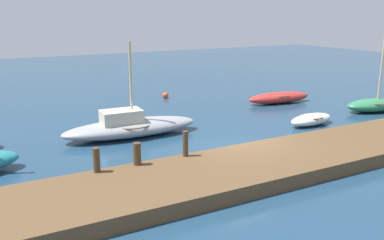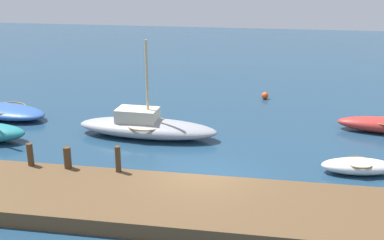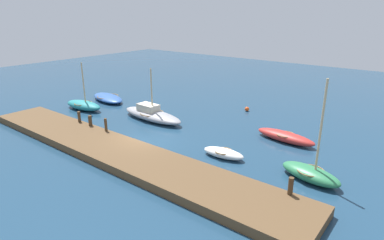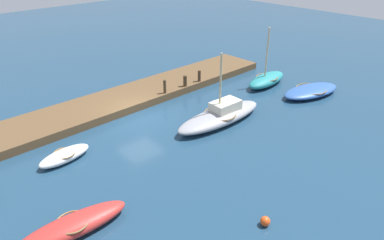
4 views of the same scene
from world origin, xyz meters
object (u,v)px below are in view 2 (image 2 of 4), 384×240
(dinghy_white, at_px, (358,166))
(mooring_post_mid_west, at_px, (67,158))
(mooring_post_west, at_px, (30,154))
(mooring_post_mid_east, at_px, (118,159))
(sailboat_grey, at_px, (146,126))
(motorboat_blue, at_px, (5,111))
(marker_buoy, at_px, (265,96))

(dinghy_white, relative_size, mooring_post_mid_west, 3.56)
(dinghy_white, xyz_separation_m, mooring_post_west, (-11.91, -2.42, 0.64))
(mooring_post_mid_east, bearing_deg, dinghy_white, 15.78)
(sailboat_grey, relative_size, mooring_post_west, 7.73)
(motorboat_blue, xyz_separation_m, mooring_post_west, (4.87, -6.53, 0.61))
(mooring_post_west, bearing_deg, mooring_post_mid_east, 0.00)
(dinghy_white, bearing_deg, sailboat_grey, 158.74)
(mooring_post_west, bearing_deg, dinghy_white, 11.51)
(sailboat_grey, distance_m, dinghy_white, 9.25)
(marker_buoy, bearing_deg, sailboat_grey, -125.74)
(dinghy_white, xyz_separation_m, mooring_post_mid_west, (-10.48, -2.42, 0.61))
(sailboat_grey, bearing_deg, mooring_post_west, -118.62)
(marker_buoy, bearing_deg, mooring_post_mid_west, -119.07)
(dinghy_white, bearing_deg, motorboat_blue, 160.97)
(sailboat_grey, xyz_separation_m, marker_buoy, (5.19, 7.21, -0.28))
(mooring_post_mid_east, xyz_separation_m, marker_buoy, (4.88, 12.18, -0.79))
(motorboat_blue, height_order, marker_buoy, motorboat_blue)
(dinghy_white, relative_size, marker_buoy, 6.99)
(sailboat_grey, bearing_deg, motorboat_blue, 171.46)
(mooring_post_west, xyz_separation_m, mooring_post_mid_east, (3.33, 0.00, 0.06))
(sailboat_grey, distance_m, marker_buoy, 8.89)
(dinghy_white, bearing_deg, mooring_post_mid_east, -169.52)
(dinghy_white, distance_m, marker_buoy, 10.44)
(mooring_post_mid_west, height_order, marker_buoy, mooring_post_mid_west)
(mooring_post_mid_west, xyz_separation_m, mooring_post_mid_east, (1.89, 0.00, 0.08))
(sailboat_grey, xyz_separation_m, dinghy_white, (8.89, -2.54, -0.19))
(dinghy_white, xyz_separation_m, motorboat_blue, (-16.78, 4.10, 0.03))
(motorboat_blue, bearing_deg, mooring_post_mid_west, -33.54)
(motorboat_blue, xyz_separation_m, marker_buoy, (13.07, 5.66, -0.12))
(mooring_post_mid_west, distance_m, marker_buoy, 13.96)
(sailboat_grey, xyz_separation_m, mooring_post_mid_west, (-1.58, -4.97, 0.43))
(dinghy_white, bearing_deg, mooring_post_mid_west, -172.26)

